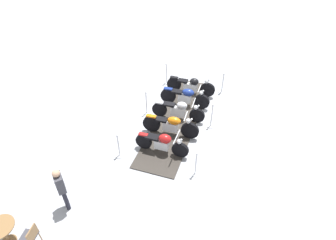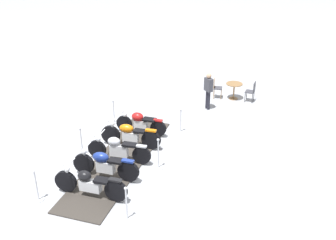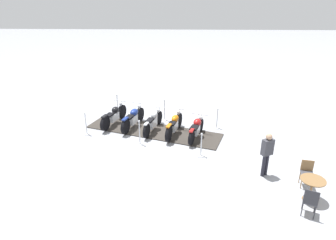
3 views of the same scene
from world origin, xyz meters
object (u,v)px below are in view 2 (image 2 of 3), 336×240
at_px(motorcycle_copper, 130,134).
at_px(cafe_chair_across_table, 216,87).
at_px(cafe_chair_near_table, 252,90).
at_px(stanchion_left_rear, 127,208).
at_px(motorcycle_navy, 105,164).
at_px(motorcycle_maroon, 140,122).
at_px(motorcycle_black, 89,183).
at_px(stanchion_left_front, 181,125).
at_px(stanchion_right_mid, 82,146).
at_px(stanchion_right_rear, 37,190).
at_px(bystander_person, 208,88).
at_px(stanchion_right_front, 114,115).
at_px(stanchion_left_mid, 158,159).
at_px(cafe_table, 234,87).
at_px(motorcycle_chrome, 118,149).

height_order(motorcycle_copper, cafe_chair_across_table, motorcycle_copper).
bearing_deg(cafe_chair_near_table, stanchion_left_rear, 81.61).
bearing_deg(cafe_chair_across_table, motorcycle_navy, -113.57).
xyz_separation_m(motorcycle_maroon, cafe_chair_near_table, (5.02, 3.03, 0.05)).
xyz_separation_m(motorcycle_black, cafe_chair_across_table, (4.85, 7.50, 0.05)).
relative_size(motorcycle_maroon, stanchion_left_front, 1.93).
relative_size(motorcycle_maroon, stanchion_right_mid, 1.77).
relative_size(stanchion_right_rear, bystander_person, 0.64).
height_order(stanchion_right_front, stanchion_right_rear, stanchion_right_rear).
relative_size(motorcycle_navy, stanchion_right_rear, 2.06).
bearing_deg(stanchion_left_mid, motorcycle_black, -143.99).
height_order(motorcycle_navy, cafe_table, motorcycle_navy).
bearing_deg(stanchion_right_mid, cafe_chair_across_table, 42.69).
distance_m(motorcycle_navy, cafe_chair_across_table, 7.91).
distance_m(motorcycle_copper, motorcycle_black, 3.15).
distance_m(stanchion_right_front, stanchion_right_mid, 2.72).
bearing_deg(cafe_chair_near_table, cafe_chair_across_table, 6.70).
bearing_deg(stanchion_left_mid, motorcycle_chrome, 160.78).
xyz_separation_m(motorcycle_navy, cafe_chair_across_table, (4.50, 6.51, 0.03)).
relative_size(stanchion_right_front, stanchion_left_front, 1.00).
height_order(motorcycle_navy, stanchion_left_mid, stanchion_left_mid).
bearing_deg(stanchion_right_front, motorcycle_navy, -88.95).
bearing_deg(motorcycle_maroon, motorcycle_black, 90.31).
height_order(motorcycle_copper, stanchion_right_front, motorcycle_copper).
bearing_deg(motorcycle_maroon, motorcycle_copper, 90.24).
distance_m(stanchion_right_front, cafe_chair_near_table, 6.45).
xyz_separation_m(stanchion_right_rear, cafe_chair_across_table, (6.38, 7.62, 0.19)).
bearing_deg(motorcycle_chrome, cafe_table, -116.22).
bearing_deg(cafe_chair_across_table, cafe_table, -0.00).
distance_m(motorcycle_navy, bystander_person, 6.59).
height_order(motorcycle_chrome, cafe_table, motorcycle_chrome).
height_order(motorcycle_maroon, stanchion_right_mid, stanchion_right_mid).
bearing_deg(motorcycle_copper, cafe_chair_across_table, -113.59).
xyz_separation_m(motorcycle_copper, stanchion_left_rear, (0.13, -4.04, -0.14)).
relative_size(stanchion_left_rear, stanchion_left_mid, 0.96).
height_order(stanchion_right_rear, stanchion_left_mid, stanchion_left_mid).
bearing_deg(stanchion_right_front, motorcycle_maroon, -43.20).
distance_m(motorcycle_black, stanchion_right_mid, 2.53).
distance_m(stanchion_left_rear, stanchion_left_front, 5.44).
relative_size(motorcycle_black, stanchion_left_front, 2.22).
height_order(motorcycle_copper, stanchion_left_rear, stanchion_left_rear).
relative_size(stanchion_right_mid, stanchion_left_rear, 1.02).
xyz_separation_m(stanchion_left_rear, cafe_chair_near_table, (5.23, 8.06, 0.17)).
xyz_separation_m(stanchion_left_front, cafe_table, (2.68, 3.27, 0.27)).
bearing_deg(motorcycle_chrome, motorcycle_maroon, -92.72).
bearing_deg(cafe_table, bystander_person, -141.13).
distance_m(motorcycle_copper, stanchion_left_front, 2.23).
bearing_deg(stanchion_right_mid, stanchion_left_front, 24.34).
bearing_deg(cafe_chair_near_table, motorcycle_navy, 69.34).
bearing_deg(stanchion_left_mid, cafe_chair_across_table, 65.12).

